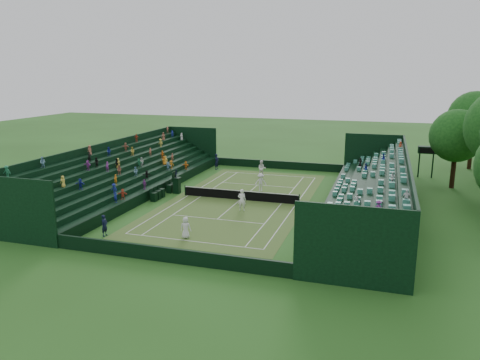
% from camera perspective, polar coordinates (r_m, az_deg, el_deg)
% --- Properties ---
extents(ground, '(160.00, 160.00, 0.00)m').
position_cam_1_polar(ground, '(45.39, 0.00, -2.46)').
color(ground, '#27551B').
rests_on(ground, ground).
extents(court_surface, '(12.97, 26.77, 0.01)m').
position_cam_1_polar(court_surface, '(45.39, 0.00, -2.45)').
color(court_surface, '#347928').
rests_on(court_surface, ground).
extents(perimeter_wall_north, '(17.17, 0.20, 1.00)m').
position_cam_1_polar(perimeter_wall_north, '(60.21, 4.56, 1.87)').
color(perimeter_wall_north, black).
rests_on(perimeter_wall_north, ground).
extents(perimeter_wall_south, '(17.17, 0.20, 1.00)m').
position_cam_1_polar(perimeter_wall_south, '(31.24, -8.92, -9.00)').
color(perimeter_wall_south, black).
rests_on(perimeter_wall_south, ground).
extents(perimeter_wall_east, '(0.20, 31.77, 1.00)m').
position_cam_1_polar(perimeter_wall_east, '(43.55, 10.72, -2.68)').
color(perimeter_wall_east, black).
rests_on(perimeter_wall_east, ground).
extents(perimeter_wall_west, '(0.20, 31.77, 1.00)m').
position_cam_1_polar(perimeter_wall_west, '(48.41, -9.62, -1.05)').
color(perimeter_wall_west, black).
rests_on(perimeter_wall_west, ground).
extents(north_grandstand, '(6.60, 32.00, 4.90)m').
position_cam_1_polar(north_grandstand, '(43.03, 16.30, -1.74)').
color(north_grandstand, black).
rests_on(north_grandstand, ground).
extents(south_grandstand, '(6.60, 32.00, 4.90)m').
position_cam_1_polar(south_grandstand, '(50.19, -13.92, 0.48)').
color(south_grandstand, black).
rests_on(south_grandstand, ground).
extents(tennis_net, '(11.67, 0.10, 1.06)m').
position_cam_1_polar(tennis_net, '(45.25, 0.00, -1.82)').
color(tennis_net, black).
rests_on(tennis_net, ground).
extents(scoreboard_tower, '(2.00, 1.00, 3.70)m').
position_cam_1_polar(scoreboard_tower, '(58.58, 21.83, 3.28)').
color(scoreboard_tower, black).
rests_on(scoreboard_tower, ground).
extents(umpire_chair, '(0.78, 0.78, 2.47)m').
position_cam_1_polar(umpire_chair, '(48.11, -7.72, -0.39)').
color(umpire_chair, black).
rests_on(umpire_chair, ground).
extents(courtside_chairs, '(0.57, 5.54, 1.23)m').
position_cam_1_polar(courtside_chairs, '(47.76, -9.08, -1.26)').
color(courtside_chairs, black).
rests_on(courtside_chairs, ground).
extents(player_near_west, '(0.87, 0.64, 1.64)m').
position_cam_1_polar(player_near_west, '(35.22, -6.64, -5.79)').
color(player_near_west, white).
rests_on(player_near_west, ground).
extents(player_near_east, '(0.80, 0.60, 1.99)m').
position_cam_1_polar(player_near_east, '(41.71, 0.23, -2.44)').
color(player_near_east, white).
rests_on(player_near_east, ground).
extents(player_far_west, '(1.10, 0.95, 1.96)m').
position_cam_1_polar(player_far_west, '(55.32, 2.67, 1.41)').
color(player_far_west, white).
rests_on(player_far_west, ground).
extents(player_far_east, '(1.37, 1.04, 1.88)m').
position_cam_1_polar(player_far_east, '(48.64, 2.54, -0.27)').
color(player_far_east, white).
rests_on(player_far_east, ground).
extents(line_judge_north, '(0.57, 0.79, 2.01)m').
position_cam_1_polar(line_judge_north, '(59.50, -2.85, 2.25)').
color(line_judge_north, black).
rests_on(line_judge_north, ground).
extents(line_judge_south, '(0.44, 0.63, 1.64)m').
position_cam_1_polar(line_judge_south, '(36.91, -16.19, -5.35)').
color(line_judge_south, black).
rests_on(line_judge_south, ground).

